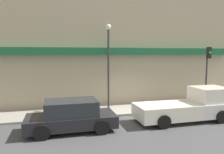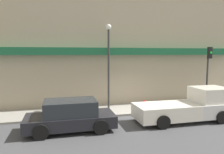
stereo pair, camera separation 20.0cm
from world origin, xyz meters
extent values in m
plane|color=#424244|center=(0.00, 0.00, 0.00)|extent=(80.00, 80.00, 0.00)
cube|color=gray|center=(0.00, 1.42, 0.06)|extent=(36.00, 2.84, 0.12)
cube|color=tan|center=(0.00, 4.34, 5.63)|extent=(19.80, 3.00, 11.26)
cube|color=#195B38|center=(0.00, 2.54, 4.00)|extent=(18.22, 0.60, 0.50)
cube|color=silver|center=(4.22, -1.75, 0.64)|extent=(2.27, 1.90, 0.80)
cube|color=silver|center=(4.22, -1.75, 1.46)|extent=(1.93, 1.75, 0.85)
cube|color=silver|center=(1.38, -1.75, 0.64)|extent=(3.41, 1.90, 0.80)
cylinder|color=black|center=(4.28, -0.80, 0.36)|extent=(0.73, 0.22, 0.73)
cylinder|color=black|center=(4.28, -2.70, 0.36)|extent=(0.73, 0.22, 0.73)
cylinder|color=black|center=(0.76, -0.80, 0.36)|extent=(0.73, 0.22, 0.73)
cylinder|color=black|center=(0.76, -2.70, 0.36)|extent=(0.73, 0.22, 0.73)
cube|color=black|center=(-3.83, -1.75, 0.51)|extent=(4.40, 1.87, 0.59)
cube|color=#23282D|center=(-3.83, -1.75, 1.17)|extent=(2.55, 1.69, 0.74)
cylinder|color=black|center=(-2.47, -0.81, 0.36)|extent=(0.73, 0.22, 0.73)
cylinder|color=black|center=(-2.47, -2.68, 0.36)|extent=(0.73, 0.22, 0.73)
cylinder|color=black|center=(-5.20, -0.81, 0.36)|extent=(0.73, 0.22, 0.73)
cylinder|color=black|center=(-5.20, -2.68, 0.36)|extent=(0.73, 0.22, 0.73)
cylinder|color=red|center=(0.96, 0.36, 0.41)|extent=(0.18, 0.18, 0.57)
sphere|color=red|center=(0.96, 0.36, 0.77)|extent=(0.17, 0.17, 0.17)
cylinder|color=#2D2D2D|center=(-1.04, 1.81, 2.77)|extent=(0.14, 0.14, 5.30)
sphere|color=silver|center=(-1.04, 1.81, 5.60)|extent=(0.36, 0.36, 0.36)
cylinder|color=#2D2D2D|center=(5.92, 0.80, 2.21)|extent=(0.12, 0.12, 4.18)
cube|color=black|center=(5.92, 0.64, 3.90)|extent=(0.28, 0.20, 0.80)
sphere|color=green|center=(5.92, 0.52, 3.90)|extent=(0.16, 0.16, 0.16)
camera|label=1|loc=(-4.57, -12.49, 3.83)|focal=35.00mm
camera|label=2|loc=(-4.38, -12.54, 3.83)|focal=35.00mm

